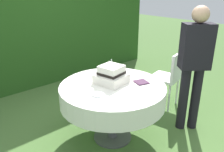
% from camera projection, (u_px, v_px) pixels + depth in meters
% --- Properties ---
extents(ground_plane, '(20.00, 20.00, 0.00)m').
position_uv_depth(ground_plane, '(113.00, 137.00, 2.99)').
color(ground_plane, '#476B33').
extents(foliage_hedge, '(5.43, 0.43, 2.57)m').
position_uv_depth(foliage_hedge, '(26.00, 16.00, 4.12)').
color(foliage_hedge, '#234C19').
rests_on(foliage_hedge, ground_plane).
extents(cake_table, '(1.24, 1.24, 0.72)m').
position_uv_depth(cake_table, '(113.00, 94.00, 2.76)').
color(cake_table, '#4C4C51').
rests_on(cake_table, ground_plane).
extents(wedding_cake, '(0.38, 0.38, 0.29)m').
position_uv_depth(wedding_cake, '(111.00, 75.00, 2.76)').
color(wedding_cake, white).
rests_on(wedding_cake, cake_table).
extents(serving_plate_near, '(0.13, 0.13, 0.01)m').
position_uv_depth(serving_plate_near, '(98.00, 94.00, 2.48)').
color(serving_plate_near, white).
rests_on(serving_plate_near, cake_table).
extents(serving_plate_far, '(0.11, 0.11, 0.01)m').
position_uv_depth(serving_plate_far, '(116.00, 70.00, 3.16)').
color(serving_plate_far, white).
rests_on(serving_plate_far, cake_table).
extents(napkin_stack, '(0.18, 0.18, 0.01)m').
position_uv_depth(napkin_stack, '(141.00, 82.00, 2.79)').
color(napkin_stack, '#4C2D47').
rests_on(napkin_stack, cake_table).
extents(garden_chair, '(0.48, 0.48, 0.89)m').
position_uv_depth(garden_chair, '(170.00, 74.00, 3.55)').
color(garden_chair, white).
rests_on(garden_chair, ground_plane).
extents(standing_person, '(0.41, 0.38, 1.60)m').
position_uv_depth(standing_person, '(194.00, 62.00, 2.86)').
color(standing_person, black).
rests_on(standing_person, ground_plane).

